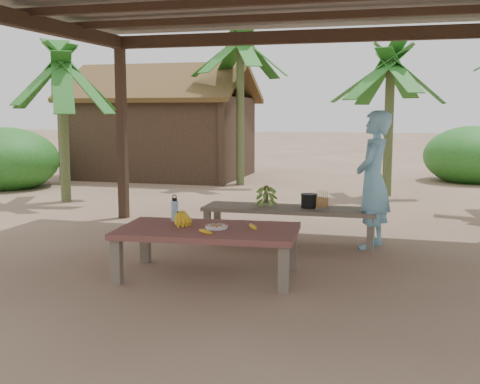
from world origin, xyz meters
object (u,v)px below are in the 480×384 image
(ripe_banana_bunch, at_px, (178,218))
(plate, at_px, (216,227))
(cooking_pot, at_px, (309,201))
(work_table, at_px, (208,234))
(woman, at_px, (373,180))
(bench, at_px, (289,212))
(water_flask, at_px, (175,210))

(ripe_banana_bunch, relative_size, plate, 1.14)
(cooking_pot, bearing_deg, work_table, -111.88)
(work_table, height_order, woman, woman)
(bench, bearing_deg, woman, -4.57)
(work_table, distance_m, cooking_pot, 1.98)
(cooking_pot, height_order, woman, woman)
(water_flask, xyz_separation_m, cooking_pot, (1.21, 1.56, -0.08))
(ripe_banana_bunch, xyz_separation_m, plate, (0.44, -0.07, -0.06))
(bench, distance_m, cooking_pot, 0.29)
(cooking_pot, distance_m, woman, 0.86)
(work_table, relative_size, bench, 0.85)
(bench, relative_size, ripe_banana_bunch, 8.46)
(bench, relative_size, water_flask, 7.68)
(ripe_banana_bunch, height_order, water_flask, water_flask)
(bench, height_order, plate, plate)
(plate, bearing_deg, ripe_banana_bunch, 170.79)
(plate, xyz_separation_m, water_flask, (-0.57, 0.29, 0.10))
(work_table, height_order, plate, plate)
(water_flask, bearing_deg, ripe_banana_bunch, -59.98)
(bench, xyz_separation_m, woman, (1.04, -0.06, 0.45))
(water_flask, relative_size, cooking_pot, 1.42)
(water_flask, relative_size, woman, 0.17)
(water_flask, distance_m, woman, 2.50)
(cooking_pot, bearing_deg, bench, -173.37)
(woman, bearing_deg, cooking_pot, -84.73)
(plate, distance_m, cooking_pot, 1.96)
(work_table, relative_size, cooking_pot, 9.27)
(ripe_banana_bunch, bearing_deg, water_flask, 120.02)
(woman, bearing_deg, work_table, -29.58)
(bench, distance_m, plate, 1.87)
(bench, distance_m, ripe_banana_bunch, 1.95)
(plate, height_order, cooking_pot, cooking_pot)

